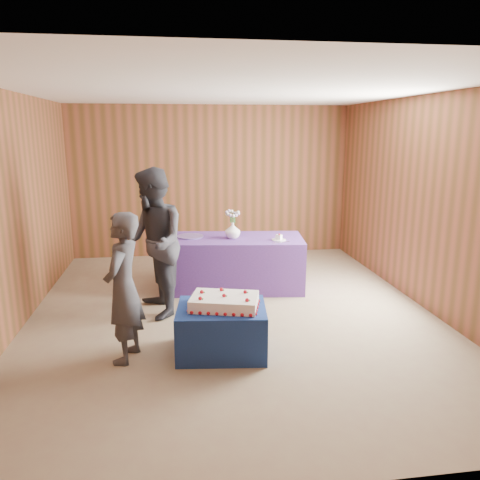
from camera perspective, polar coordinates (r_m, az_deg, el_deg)
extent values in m
plane|color=gray|center=(5.96, -0.93, -9.00)|extent=(6.00, 6.00, 0.00)
cube|color=brown|center=(8.55, -3.53, 7.13)|extent=(5.00, 0.04, 2.70)
cube|color=brown|center=(2.73, 7.03, -6.28)|extent=(5.00, 0.04, 2.70)
cube|color=brown|center=(5.84, -26.15, 2.94)|extent=(0.04, 6.00, 2.70)
cube|color=brown|center=(6.40, 21.87, 4.14)|extent=(0.04, 6.00, 2.70)
cube|color=white|center=(5.54, -1.04, 17.82)|extent=(5.00, 6.00, 0.04)
cube|color=navy|center=(4.91, -2.26, -10.88)|extent=(0.97, 0.80, 0.50)
cube|color=#5E3593|center=(6.82, -0.85, -2.79)|extent=(2.10, 1.14, 0.75)
cube|color=white|center=(4.79, -1.91, -7.53)|extent=(0.76, 0.60, 0.12)
sphere|color=#AD0D1A|center=(4.66, -6.42, -8.76)|extent=(0.04, 0.04, 0.04)
sphere|color=#AD0D1A|center=(4.56, 1.85, -9.19)|extent=(0.04, 0.04, 0.04)
sphere|color=#AD0D1A|center=(5.06, -5.26, -6.91)|extent=(0.04, 0.04, 0.04)
sphere|color=#AD0D1A|center=(4.97, 2.31, -7.26)|extent=(0.04, 0.04, 0.04)
sphere|color=#AD0D1A|center=(4.69, -4.55, -6.95)|extent=(0.04, 0.04, 0.04)
cone|color=#166222|center=(4.69, -4.21, -7.09)|extent=(0.02, 0.03, 0.03)
sphere|color=#AD0D1A|center=(4.83, 0.36, -6.31)|extent=(0.04, 0.04, 0.04)
cone|color=#166222|center=(4.84, 0.69, -6.44)|extent=(0.02, 0.03, 0.03)
sphere|color=#AD0D1A|center=(4.76, -1.92, -6.61)|extent=(0.04, 0.04, 0.04)
cone|color=#166222|center=(4.76, -1.58, -6.75)|extent=(0.02, 0.03, 0.03)
imported|color=white|center=(6.66, -0.90, 1.17)|extent=(0.22, 0.22, 0.23)
cylinder|color=#2C6F2D|center=(6.63, -0.63, 2.72)|extent=(0.01, 0.01, 0.14)
sphere|color=#B59ECD|center=(6.63, -0.20, 3.31)|extent=(0.05, 0.05, 0.05)
cylinder|color=#2C6F2D|center=(6.65, -0.68, 2.74)|extent=(0.01, 0.01, 0.14)
sphere|color=silver|center=(6.67, -0.35, 3.37)|extent=(0.05, 0.05, 0.05)
cylinder|color=#2C6F2D|center=(6.66, -0.80, 2.76)|extent=(0.01, 0.01, 0.14)
sphere|color=#B59ECD|center=(6.69, -0.64, 3.41)|extent=(0.05, 0.05, 0.05)
cylinder|color=#2C6F2D|center=(6.66, -0.95, 2.76)|extent=(0.01, 0.01, 0.14)
sphere|color=silver|center=(6.70, -1.00, 3.42)|extent=(0.05, 0.05, 0.05)
cylinder|color=#2C6F2D|center=(6.65, -1.08, 2.75)|extent=(0.01, 0.01, 0.14)
sphere|color=#B59ECD|center=(6.68, -1.34, 3.39)|extent=(0.05, 0.05, 0.05)
cylinder|color=#2C6F2D|center=(6.64, -1.17, 2.73)|extent=(0.01, 0.01, 0.14)
sphere|color=silver|center=(6.65, -1.57, 3.34)|extent=(0.05, 0.05, 0.05)
cylinder|color=#2C6F2D|center=(6.62, -1.19, 2.70)|extent=(0.01, 0.01, 0.14)
sphere|color=#B59ECD|center=(6.61, -1.63, 3.28)|extent=(0.05, 0.05, 0.05)
cylinder|color=#2C6F2D|center=(6.61, -1.14, 2.68)|extent=(0.01, 0.01, 0.14)
sphere|color=silver|center=(6.57, -1.49, 3.22)|extent=(0.05, 0.05, 0.05)
cylinder|color=#2C6F2D|center=(6.60, -1.02, 2.66)|extent=(0.01, 0.01, 0.14)
sphere|color=#B59ECD|center=(6.54, -1.19, 3.18)|extent=(0.05, 0.05, 0.05)
cylinder|color=#2C6F2D|center=(6.60, -0.87, 2.66)|extent=(0.01, 0.01, 0.14)
sphere|color=silver|center=(6.54, -0.82, 3.17)|extent=(0.05, 0.05, 0.05)
cylinder|color=#2C6F2D|center=(6.60, -0.74, 2.67)|extent=(0.01, 0.01, 0.14)
sphere|color=#B59ECD|center=(6.55, -0.47, 3.20)|extent=(0.05, 0.05, 0.05)
cylinder|color=#2C6F2D|center=(6.62, -0.65, 2.69)|extent=(0.01, 0.01, 0.14)
sphere|color=silver|center=(6.59, -0.25, 3.25)|extent=(0.05, 0.05, 0.05)
cylinder|color=#644F9E|center=(6.79, -6.10, 0.43)|extent=(0.53, 0.53, 0.02)
cylinder|color=silver|center=(6.59, 4.75, 0.02)|extent=(0.25, 0.25, 0.01)
cube|color=white|center=(6.58, 4.75, 0.36)|extent=(0.10, 0.10, 0.07)
sphere|color=#AD0D1A|center=(6.55, 4.80, 0.71)|extent=(0.03, 0.03, 0.03)
cube|color=#B7B8BC|center=(6.46, 5.01, -0.29)|extent=(0.26, 0.08, 0.00)
imported|color=#383A43|center=(4.73, -14.03, -5.70)|extent=(0.50, 0.63, 1.51)
imported|color=#2D2E37|center=(5.77, -10.54, -0.42)|extent=(0.89, 1.03, 1.83)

